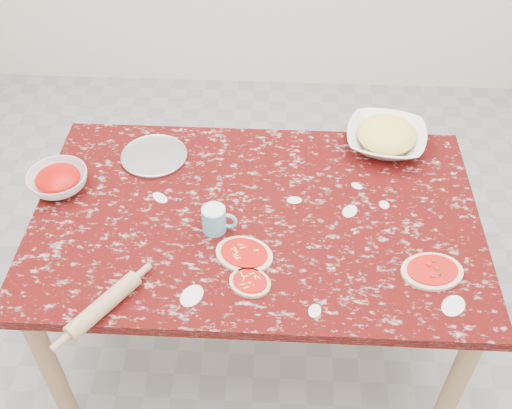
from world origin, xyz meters
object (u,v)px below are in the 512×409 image
object	(u,v)px
pizza_tray	(154,156)
sauce_bowl	(58,181)
worktable	(256,230)
rolling_pin	(104,305)
cheese_bowl	(386,139)
flour_mug	(215,219)

from	to	relation	value
pizza_tray	sauce_bowl	xyz separation A→B (m)	(-0.32, -0.19, 0.03)
pizza_tray	sauce_bowl	bearing A→B (deg)	-149.12
worktable	rolling_pin	xyz separation A→B (m)	(-0.45, -0.44, 0.11)
pizza_tray	rolling_pin	size ratio (longest dim) A/B	0.94
rolling_pin	pizza_tray	bearing A→B (deg)	87.81
cheese_bowl	rolling_pin	xyz separation A→B (m)	(-0.94, -0.85, -0.01)
pizza_tray	cheese_bowl	world-z (taller)	cheese_bowl
rolling_pin	cheese_bowl	bearing A→B (deg)	42.03
worktable	flour_mug	xyz separation A→B (m)	(-0.14, -0.08, 0.13)
worktable	sauce_bowl	bearing A→B (deg)	172.13
worktable	pizza_tray	world-z (taller)	pizza_tray
sauce_bowl	rolling_pin	world-z (taller)	sauce_bowl
cheese_bowl	rolling_pin	size ratio (longest dim) A/B	1.15
flour_mug	cheese_bowl	bearing A→B (deg)	37.69
worktable	pizza_tray	bearing A→B (deg)	144.80
sauce_bowl	cheese_bowl	xyz separation A→B (m)	(1.24, 0.31, 0.00)
pizza_tray	sauce_bowl	world-z (taller)	sauce_bowl
rolling_pin	flour_mug	bearing A→B (deg)	49.38
worktable	sauce_bowl	size ratio (longest dim) A/B	7.26
worktable	flour_mug	distance (m)	0.21
pizza_tray	worktable	bearing A→B (deg)	-35.20
sauce_bowl	pizza_tray	bearing A→B (deg)	30.88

